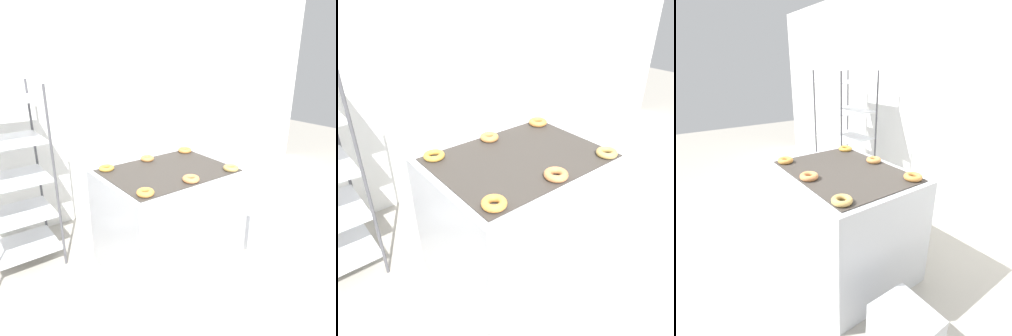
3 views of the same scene
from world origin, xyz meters
TOP-DOWN VIEW (x-y plane):
  - ground_plane at (0.00, 0.00)m, footprint 14.00×14.00m
  - wall_back at (0.00, 2.12)m, footprint 8.00×0.05m
  - fryer_machine at (0.00, 0.71)m, footprint 1.20×0.93m
  - baking_rack_cart at (-1.18, 1.56)m, footprint 0.66×0.58m
  - glaze_bin at (0.96, 0.50)m, footprint 0.37×0.32m
  - donut_near_left at (-0.46, 0.38)m, footprint 0.14×0.14m
  - donut_near_center at (-0.01, 0.38)m, footprint 0.15×0.15m
  - donut_near_right at (0.46, 0.37)m, footprint 0.14×0.14m
  - donut_far_left at (-0.45, 1.05)m, footprint 0.14×0.14m
  - donut_far_center at (-0.01, 1.05)m, footprint 0.14×0.14m
  - donut_far_right at (0.47, 1.04)m, footprint 0.15×0.15m

SIDE VIEW (x-z plane):
  - ground_plane at x=0.00m, z-range 0.00..0.00m
  - glaze_bin at x=0.96m, z-range 0.00..0.41m
  - fryer_machine at x=0.00m, z-range 0.00..0.98m
  - baking_rack_cart at x=-1.18m, z-range 0.01..1.78m
  - donut_far_left at x=-0.45m, z-range 0.98..1.02m
  - donut_near_right at x=0.46m, z-range 0.98..1.03m
  - donut_far_right at x=0.47m, z-range 0.98..1.03m
  - donut_far_center at x=-0.01m, z-range 0.98..1.03m
  - donut_near_left at x=-0.46m, z-range 0.98..1.03m
  - donut_near_center at x=-0.01m, z-range 0.98..1.03m
  - wall_back at x=0.00m, z-range 0.00..2.80m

